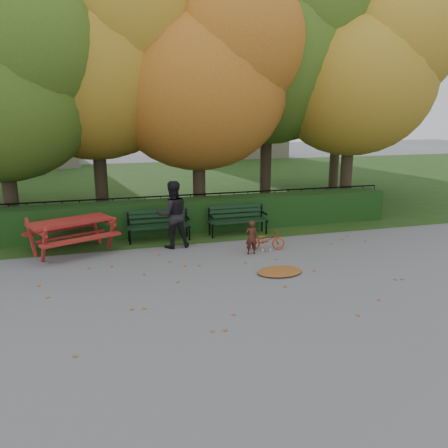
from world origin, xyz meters
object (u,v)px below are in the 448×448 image
object	(u,v)px
tree_g	(349,73)
bench_left	(158,223)
tree_b	(104,56)
adult	(173,215)
bicycle	(266,240)
child	(251,238)
tree_a	(7,80)
bench_right	(237,217)
tree_d	(281,47)
tree_e	(365,71)
tree_c	(209,75)
picnic_table	(71,227)

from	to	relation	value
tree_g	bench_left	distance (m)	12.37
tree_b	bench_left	size ratio (longest dim) A/B	4.88
adult	bicycle	xyz separation A→B (m)	(2.38, -0.93, -0.66)
tree_g	child	xyz separation A→B (m)	(-7.48, -8.04, -4.92)
tree_a	bench_right	xyz separation A→B (m)	(6.29, -1.88, -4.00)
tree_a	tree_d	world-z (taller)	tree_d
tree_e	tree_a	bearing A→B (deg)	-179.06
tree_g	tree_e	bearing A→B (deg)	-114.40
tree_c	bench_right	distance (m)	4.87
tree_a	tree_d	bearing A→B (deg)	10.33
tree_c	picnic_table	distance (m)	6.71
child	bicycle	size ratio (longest dim) A/B	0.89
tree_c	bench_right	bearing A→B (deg)	-83.30
tree_d	tree_g	xyz separation A→B (m)	(4.46, 2.53, -0.61)
bench_left	tree_a	bearing A→B (deg)	154.24
tree_e	bench_right	distance (m)	7.38
tree_g	bench_right	xyz separation A→B (m)	(-7.23, -6.06, -4.85)
bench_right	tree_a	bearing A→B (deg)	163.39
tree_b	adult	distance (m)	6.08
tree_c	tree_g	xyz separation A→B (m)	(7.50, 3.80, 0.55)
tree_b	child	distance (m)	7.79
tree_b	bench_right	distance (m)	6.76
adult	child	bearing A→B (deg)	142.87
tree_d	child	world-z (taller)	tree_d
tree_a	adult	size ratio (longest dim) A/B	4.05
tree_g	adult	xyz separation A→B (m)	(-9.34, -6.86, -4.45)
tree_d	child	distance (m)	8.38
picnic_table	child	bearing A→B (deg)	-42.02
tree_e	child	size ratio (longest dim) A/B	9.09
tree_d	picnic_table	world-z (taller)	tree_d
tree_b	adult	xyz separation A→B (m)	(1.44, -3.85, -4.48)
tree_c	tree_b	bearing A→B (deg)	166.55
tree_c	tree_e	world-z (taller)	tree_e
picnic_table	tree_b	bearing A→B (deg)	47.05
bench_right	picnic_table	xyz separation A→B (m)	(-4.77, -0.50, 0.16)
tree_a	adult	xyz separation A→B (m)	(4.18, -2.68, -3.60)
tree_a	child	size ratio (longest dim) A/B	8.34
bicycle	bench_right	bearing A→B (deg)	24.15
child	adult	world-z (taller)	adult
tree_d	bicycle	bearing A→B (deg)	-115.50
tree_d	tree_e	bearing A→B (deg)	-28.91
tree_g	adult	distance (m)	12.42
tree_a	tree_g	xyz separation A→B (m)	(13.52, 4.18, 0.85)
tree_a	bicycle	distance (m)	8.61
tree_b	tree_g	bearing A→B (deg)	15.63
picnic_table	child	distance (m)	4.76
tree_c	tree_d	bearing A→B (deg)	22.61
picnic_table	bicycle	bearing A→B (deg)	-37.58
bicycle	tree_b	bearing A→B (deg)	53.91
tree_d	picnic_table	xyz separation A→B (m)	(-7.55, -4.03, -5.30)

